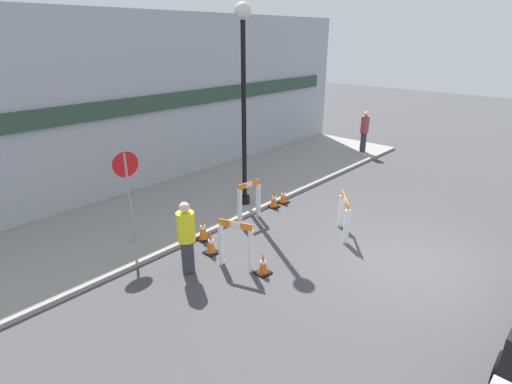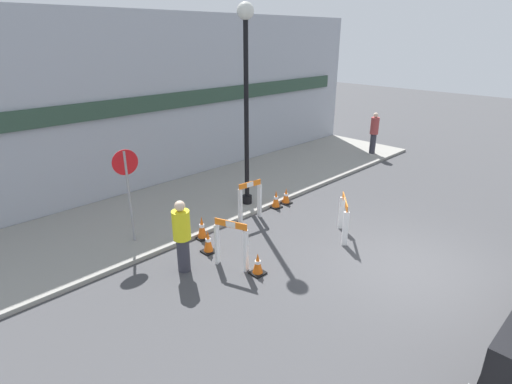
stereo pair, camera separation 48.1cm
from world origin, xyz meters
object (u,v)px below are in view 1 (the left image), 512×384
at_px(streetlamp_post, 244,83).
at_px(stop_sign, 128,183).
at_px(person_pedestrian, 364,130).
at_px(person_worker, 186,236).

height_order(streetlamp_post, stop_sign, streetlamp_post).
height_order(streetlamp_post, person_pedestrian, streetlamp_post).
height_order(person_worker, person_pedestrian, person_pedestrian).
bearing_deg(person_worker, stop_sign, 97.62).
xyz_separation_m(stop_sign, person_pedestrian, (11.05, -0.10, -0.61)).
bearing_deg(stop_sign, streetlamp_post, -174.75).
bearing_deg(streetlamp_post, person_pedestrian, 1.30).
bearing_deg(person_pedestrian, stop_sign, 29.83).
distance_m(stop_sign, person_pedestrian, 11.07).
xyz_separation_m(streetlamp_post, stop_sign, (-3.56, 0.27, -1.97)).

